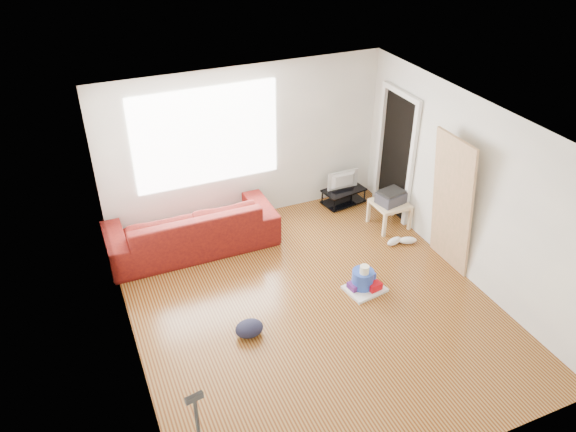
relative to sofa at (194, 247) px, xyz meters
name	(u,v)px	position (x,y,z in m)	size (l,w,h in m)	color
room	(316,219)	(1.15, -1.80, 1.25)	(4.51, 5.01, 2.51)	#522109
sofa	(194,247)	(0.00, 0.00, 0.00)	(2.49, 0.97, 0.73)	#36090D
tv_stand	(343,196)	(2.70, 0.27, 0.14)	(0.76, 0.51, 0.26)	black
tv	(344,181)	(2.70, 0.27, 0.42)	(0.55, 0.07, 0.32)	black
side_table	(390,206)	(3.03, -0.64, 0.35)	(0.52, 0.52, 0.42)	#E2C27E
printer	(391,197)	(3.03, -0.64, 0.53)	(0.46, 0.39, 0.21)	#2E2E38
bucket	(362,288)	(1.85, -1.87, 0.00)	(0.30, 0.30, 0.30)	#2646B2
toilet_paper	(364,278)	(1.84, -1.91, 0.20)	(0.12, 0.12, 0.11)	silver
cleaning_tray	(365,286)	(1.89, -1.90, 0.06)	(0.57, 0.48, 0.18)	silver
backpack	(250,334)	(0.14, -2.09, 0.00)	(0.35, 0.28, 0.19)	black
sneakers	(401,241)	(2.93, -1.17, 0.06)	(0.50, 0.26, 0.11)	white
door_panel	(441,263)	(3.21, -1.81, 0.00)	(0.04, 0.80, 2.00)	#9E8454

